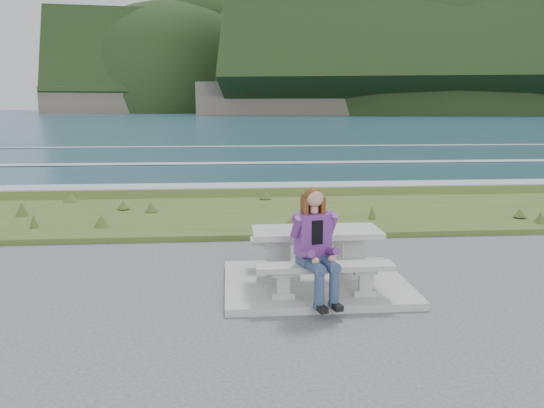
# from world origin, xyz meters

# --- Properties ---
(concrete_slab) EXTENTS (2.60, 2.10, 0.10)m
(concrete_slab) POSITION_xyz_m (0.00, 0.00, 0.05)
(concrete_slab) COLOR #AAAAA5
(concrete_slab) RESTS_ON ground
(picnic_table) EXTENTS (1.80, 0.75, 0.75)m
(picnic_table) POSITION_xyz_m (0.00, 0.00, 0.68)
(picnic_table) COLOR #AAAAA5
(picnic_table) RESTS_ON concrete_slab
(bench_landward) EXTENTS (1.80, 0.35, 0.45)m
(bench_landward) POSITION_xyz_m (0.00, -0.70, 0.45)
(bench_landward) COLOR #AAAAA5
(bench_landward) RESTS_ON concrete_slab
(bench_seaward) EXTENTS (1.80, 0.35, 0.45)m
(bench_seaward) POSITION_xyz_m (0.00, 0.70, 0.45)
(bench_seaward) COLOR #AAAAA5
(bench_seaward) RESTS_ON concrete_slab
(grass_verge) EXTENTS (160.00, 4.50, 0.22)m
(grass_verge) POSITION_xyz_m (0.00, 5.00, 0.00)
(grass_verge) COLOR #395A21
(grass_verge) RESTS_ON ground
(shore_drop) EXTENTS (160.00, 0.80, 2.20)m
(shore_drop) POSITION_xyz_m (0.00, 7.90, 0.00)
(shore_drop) COLOR #64584B
(shore_drop) RESTS_ON ground
(ocean) EXTENTS (1600.00, 1600.00, 0.09)m
(ocean) POSITION_xyz_m (0.00, 25.09, -1.74)
(ocean) COLOR navy
(ocean) RESTS_ON ground
(headland_range) EXTENTS (729.83, 363.95, 234.50)m
(headland_range) POSITION_xyz_m (190.17, 398.13, 9.96)
(headland_range) COLOR #64584B
(headland_range) RESTS_ON ground
(seated_woman) EXTENTS (0.58, 0.81, 1.46)m
(seated_woman) POSITION_xyz_m (-0.12, -0.83, 0.64)
(seated_woman) COLOR navy
(seated_woman) RESTS_ON concrete_slab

